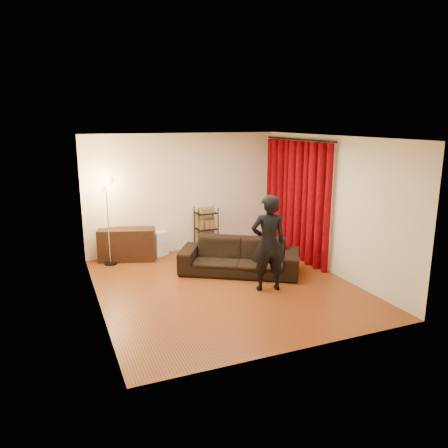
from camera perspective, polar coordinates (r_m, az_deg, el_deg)
name	(u,v)px	position (r m, az deg, el deg)	size (l,w,h in m)	color
floor	(225,286)	(8.14, 0.15, -8.08)	(5.00, 5.00, 0.00)	brown
ceiling	(225,137)	(7.57, 0.17, 11.29)	(5.00, 5.00, 0.00)	white
wall_back	(183,193)	(10.06, -5.32, 4.04)	(5.00, 5.00, 0.00)	#F6EDCD
wall_front	(301,253)	(5.59, 10.04, -3.80)	(5.00, 5.00, 0.00)	#F6EDCD
wall_left	(94,226)	(7.21, -16.59, -0.24)	(5.00, 5.00, 0.00)	#F6EDCD
wall_right	(331,205)	(8.84, 13.78, 2.40)	(5.00, 5.00, 0.00)	#F6EDCD
curtain_rod	(298,139)	(9.57, 9.69, 10.84)	(0.04, 0.04, 2.65)	black
curtain	(295,200)	(9.70, 9.29, 3.12)	(0.22, 2.65, 2.55)	#7A0308
sofa	(239,257)	(8.69, 2.01, -4.28)	(2.33, 0.91, 0.68)	black
person	(268,243)	(7.74, 5.82, -2.49)	(0.63, 0.42, 1.74)	black
media_cabinet	(127,245)	(9.71, -12.55, -2.63)	(1.20, 0.45, 0.70)	#311B10
storage_boxes	(159,244)	(9.93, -8.45, -2.55)	(0.33, 0.26, 0.55)	white
wire_shelf	(206,229)	(10.16, -2.33, -0.63)	(0.47, 0.33, 1.03)	black
floor_lamp	(108,222)	(9.37, -14.90, 0.25)	(0.33, 0.33, 1.84)	silver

